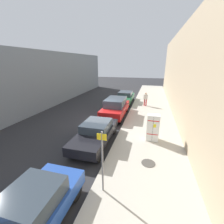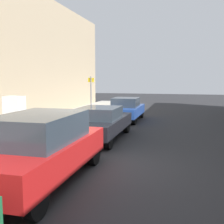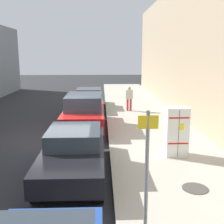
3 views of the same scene
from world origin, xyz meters
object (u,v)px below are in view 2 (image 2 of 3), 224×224
at_px(discarded_refrigerator, 15,116).
at_px(street_sign_post, 91,97).
at_px(parked_sedan_dark, 101,122).
at_px(parked_hatchback_blue, 126,109).
at_px(parked_suv_red, 40,147).
at_px(fire_hydrant, 101,111).

xyz_separation_m(discarded_refrigerator, street_sign_post, (1.83, 4.76, 0.58)).
distance_m(parked_sedan_dark, parked_hatchback_blue, 5.53).
xyz_separation_m(street_sign_post, parked_hatchback_blue, (1.67, 1.90, -0.87)).
bearing_deg(discarded_refrigerator, parked_hatchback_blue, 62.27).
bearing_deg(parked_sedan_dark, street_sign_post, 114.69).
height_order(discarded_refrigerator, parked_sedan_dark, discarded_refrigerator).
height_order(street_sign_post, parked_suv_red, street_sign_post).
height_order(street_sign_post, parked_sedan_dark, street_sign_post).
bearing_deg(discarded_refrigerator, street_sign_post, 68.98).
distance_m(street_sign_post, parked_hatchback_blue, 2.67).
relative_size(street_sign_post, fire_hydrant, 3.48).
bearing_deg(parked_suv_red, parked_hatchback_blue, 90.00).
relative_size(fire_hydrant, parked_hatchback_blue, 0.18).
height_order(fire_hydrant, parked_sedan_dark, parked_sedan_dark).
xyz_separation_m(parked_suv_red, parked_hatchback_blue, (0.00, 10.85, -0.18)).
distance_m(discarded_refrigerator, parked_hatchback_blue, 7.53).
relative_size(discarded_refrigerator, fire_hydrant, 2.34).
bearing_deg(fire_hydrant, parked_sedan_dark, -73.25).
xyz_separation_m(fire_hydrant, parked_sedan_dark, (1.75, -5.81, 0.21)).
bearing_deg(street_sign_post, parked_sedan_dark, -65.31).
bearing_deg(street_sign_post, fire_hydrant, 92.02).
relative_size(discarded_refrigerator, parked_suv_red, 0.37).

